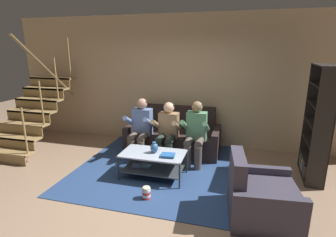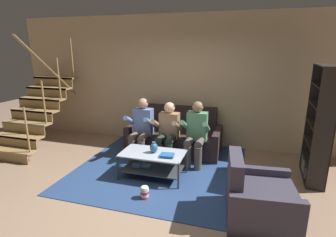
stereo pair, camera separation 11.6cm
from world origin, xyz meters
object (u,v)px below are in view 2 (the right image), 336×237
(couch, at_px, (175,137))
(person_seated_right, at_px, (196,131))
(armchair, at_px, (258,199))
(coffee_table, at_px, (152,161))
(book_stack, at_px, (167,155))
(vase, at_px, (154,148))
(popcorn_tub, at_px, (145,192))
(person_seated_middle, at_px, (168,130))
(person_seated_left, at_px, (141,126))
(bookshelf, at_px, (320,134))

(couch, xyz_separation_m, person_seated_right, (0.56, -0.53, 0.36))
(armchair, bearing_deg, couch, 129.83)
(coffee_table, bearing_deg, person_seated_right, 51.15)
(coffee_table, xyz_separation_m, book_stack, (0.29, -0.09, 0.17))
(coffee_table, bearing_deg, couch, 87.64)
(vase, relative_size, popcorn_tub, 0.94)
(book_stack, bearing_deg, coffee_table, 163.66)
(person_seated_middle, distance_m, book_stack, 0.89)
(person_seated_left, relative_size, book_stack, 4.98)
(person_seated_left, distance_m, person_seated_middle, 0.56)
(bookshelf, height_order, popcorn_tub, bookshelf)
(vase, distance_m, bookshelf, 2.78)
(person_seated_middle, bearing_deg, couch, 90.00)
(vase, relative_size, book_stack, 0.79)
(book_stack, bearing_deg, person_seated_left, 133.34)
(person_seated_middle, bearing_deg, popcorn_tub, -87.09)
(person_seated_right, xyz_separation_m, armchair, (1.10, -1.45, -0.38))
(book_stack, bearing_deg, armchair, -23.32)
(couch, height_order, person_seated_right, person_seated_right)
(person_seated_left, bearing_deg, couch, 43.76)
(armchair, bearing_deg, person_seated_left, 146.70)
(person_seated_left, relative_size, vase, 6.32)
(bookshelf, bearing_deg, couch, 168.96)
(person_seated_right, height_order, vase, person_seated_right)
(person_seated_right, relative_size, popcorn_tub, 5.92)
(book_stack, bearing_deg, vase, 158.48)
(coffee_table, xyz_separation_m, bookshelf, (2.69, 0.77, 0.50))
(person_seated_middle, bearing_deg, coffee_table, -94.04)
(book_stack, relative_size, armchair, 0.24)
(couch, height_order, bookshelf, bookshelf)
(bookshelf, bearing_deg, armchair, -123.66)
(person_seated_left, bearing_deg, coffee_table, -56.37)
(couch, distance_m, coffee_table, 1.29)
(book_stack, bearing_deg, person_seated_middle, 105.89)
(couch, distance_m, person_seated_left, 0.85)
(person_seated_left, bearing_deg, person_seated_right, 0.01)
(vase, distance_m, book_stack, 0.30)
(person_seated_right, bearing_deg, person_seated_middle, -179.53)
(coffee_table, height_order, vase, vase)
(person_seated_right, height_order, armchair, person_seated_right)
(coffee_table, height_order, popcorn_tub, coffee_table)
(person_seated_right, height_order, book_stack, person_seated_right)
(coffee_table, distance_m, book_stack, 0.35)
(book_stack, distance_m, popcorn_tub, 0.73)
(person_seated_middle, xyz_separation_m, book_stack, (0.24, -0.84, -0.17))
(person_seated_left, xyz_separation_m, person_seated_middle, (0.56, -0.00, -0.02))
(couch, xyz_separation_m, person_seated_left, (-0.56, -0.53, 0.36))
(person_seated_middle, height_order, popcorn_tub, person_seated_middle)
(couch, height_order, coffee_table, couch)
(person_seated_middle, xyz_separation_m, armchair, (1.66, -1.45, -0.36))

